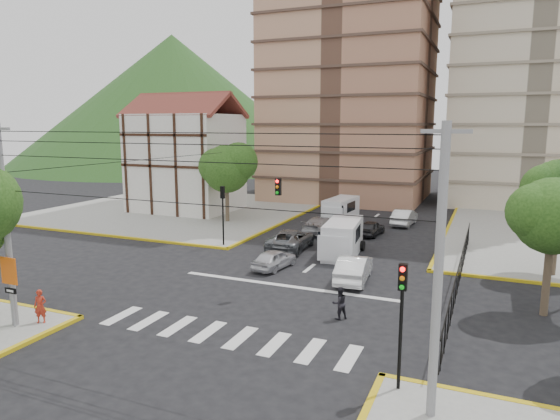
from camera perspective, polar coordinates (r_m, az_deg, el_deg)
The scene contains 25 objects.
ground at distance 27.50m, azimuth -0.19°, elevation -9.40°, with size 160.00×160.00×0.00m, color black.
sidewalk_nw at distance 54.02m, azimuth -11.39°, elevation 0.07°, with size 26.00×26.00×0.15m, color gray.
crosswalk_stripes at distance 22.49m, azimuth -6.41°, elevation -13.97°, with size 12.00×2.40×0.01m, color silver.
stop_line at distance 28.54m, azimuth 0.77°, elevation -8.66°, with size 13.00×0.40×0.01m, color silver.
tudor_building at distance 52.85m, azimuth -10.68°, elevation 5.54°, with size 10.80×8.05×12.23m.
distant_hill at distance 114.41m, azimuth -12.03°, elevation 12.10°, with size 70.00×70.00×28.00m, color #29531B.
park_fence at distance 29.80m, azimuth 19.74°, elevation -8.46°, with size 0.10×22.50×1.66m, color black, non-canonical shape.
tree_park_a at distance 26.34m, azimuth 28.92°, elevation -0.25°, with size 4.41×3.60×6.83m.
tree_tudor at distance 45.77m, azimuth -6.01°, elevation 4.97°, with size 5.39×4.40×7.43m.
traffic_light_se at distance 17.30m, azimuth 13.74°, elevation -10.57°, with size 0.28×0.22×4.40m.
traffic_light_nw at distance 36.92m, azimuth -6.56°, elevation 0.50°, with size 0.28×0.22×4.40m.
traffic_light_hanging at distance 24.31m, azimuth -2.09°, elevation 2.37°, with size 18.00×9.12×0.92m.
utility_pole_sw at distance 24.68m, azimuth -28.81°, elevation -1.41°, with size 1.40×0.28×9.00m.
utility_pole_se at distance 15.51m, azimuth 17.65°, elevation -6.71°, with size 1.40×0.28×9.00m.
district_sign at distance 24.90m, azimuth -28.52°, elevation -6.78°, with size 0.90×0.12×3.20m.
van_right_lane at distance 34.79m, azimuth 7.07°, elevation -3.34°, with size 2.68×5.56×2.41m.
van_left_lane at distance 46.56m, azimuth 6.88°, elevation -0.10°, with size 2.37×5.11×2.23m.
car_silver_front_left at distance 31.66m, azimuth -0.66°, elevation -5.62°, with size 1.47×3.66×1.25m, color silver.
car_white_front_right at distance 29.52m, azimuth 8.44°, elevation -6.59°, with size 1.62×4.65×1.53m, color white.
car_grey_mid_left at distance 36.42m, azimuth 1.27°, elevation -3.37°, with size 2.46×5.33×1.48m, color slate.
car_silver_rear_left at distance 41.92m, azimuth 4.78°, elevation -1.70°, with size 1.95×4.81×1.39m, color #B1B1B6.
car_darkgrey_mid_right at distance 41.56m, azimuth 10.37°, elevation -2.03°, with size 1.48×3.67×1.25m, color #272729.
car_white_rear_right at distance 46.39m, azimuth 14.02°, elevation -0.80°, with size 1.55×4.45×1.47m, color silver.
pedestrian_sw_corner at distance 25.37m, azimuth -25.71°, elevation -9.89°, with size 0.56×0.37×1.54m, color #AD2C1A.
pedestrian_crosswalk at distance 23.89m, azimuth 6.81°, elevation -10.50°, with size 0.76×0.59×1.57m, color black.
Camera 1 is at (10.24, -23.86, 9.06)m, focal length 32.00 mm.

